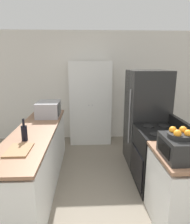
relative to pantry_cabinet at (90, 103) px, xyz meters
name	(u,v)px	position (x,y,z in m)	size (l,w,h in m)	color
wall_back	(92,87)	(0.05, 0.29, 0.34)	(7.00, 0.06, 2.60)	silver
counter_left	(37,159)	(-0.86, -1.75, -0.52)	(0.60, 2.54, 0.91)	silver
counter_right	(180,191)	(0.97, -2.63, -0.52)	(0.60, 0.76, 0.91)	silver
pantry_cabinet	(90,103)	(0.00, 0.00, 0.00)	(0.95, 0.51, 1.92)	silver
stove	(158,158)	(0.99, -1.86, -0.49)	(0.66, 0.75, 1.07)	black
refrigerator	(146,118)	(1.01, -1.07, -0.08)	(0.70, 0.76, 1.75)	black
microwave	(49,109)	(-0.79, -0.98, 0.09)	(0.41, 0.53, 0.27)	#939399
wine_bottle	(24,133)	(-0.89, -2.17, 0.06)	(0.08, 0.08, 0.29)	black
toaster_oven	(177,148)	(0.84, -2.72, 0.07)	(0.29, 0.44, 0.23)	black
fruit_bowl	(180,134)	(0.85, -2.74, 0.22)	(0.25, 0.25, 0.11)	black
cutting_board	(19,150)	(-0.86, -2.48, -0.04)	(0.26, 0.37, 0.02)	#8E6642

